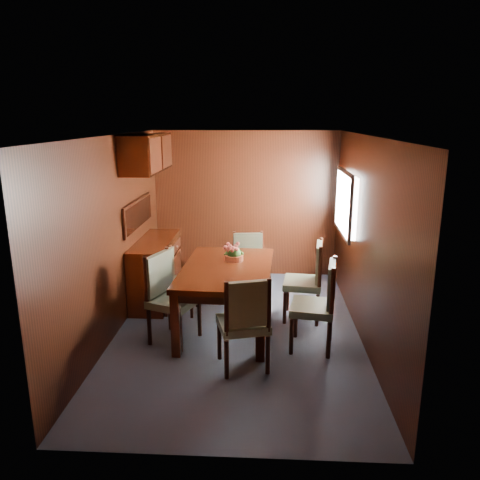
# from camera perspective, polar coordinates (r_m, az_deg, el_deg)

# --- Properties ---
(ground) EXTENTS (4.50, 4.50, 0.00)m
(ground) POSITION_cam_1_polar(r_m,az_deg,el_deg) (5.98, -0.27, -11.03)
(ground) COLOR #383E4D
(ground) RESTS_ON ground
(room_shell) EXTENTS (3.06, 4.52, 2.41)m
(room_shell) POSITION_cam_1_polar(r_m,az_deg,el_deg) (5.81, -1.13, 5.11)
(room_shell) COLOR black
(room_shell) RESTS_ON ground
(sideboard) EXTENTS (0.48, 1.40, 0.90)m
(sideboard) POSITION_cam_1_polar(r_m,az_deg,el_deg) (6.91, -10.20, -3.63)
(sideboard) COLOR #351206
(sideboard) RESTS_ON ground
(dining_table) EXTENTS (1.17, 1.79, 0.81)m
(dining_table) POSITION_cam_1_polar(r_m,az_deg,el_deg) (5.83, -1.58, -4.33)
(dining_table) COLOR #351206
(dining_table) RESTS_ON ground
(chair_left_near) EXTENTS (0.64, 0.66, 1.08)m
(chair_left_near) POSITION_cam_1_polar(r_m,az_deg,el_deg) (5.62, -8.79, -6.31)
(chair_left_near) COLOR black
(chair_left_near) RESTS_ON ground
(chair_left_far) EXTENTS (0.43, 0.45, 0.90)m
(chair_left_far) POSITION_cam_1_polar(r_m,az_deg,el_deg) (6.42, -7.79, -4.53)
(chair_left_far) COLOR black
(chair_left_far) RESTS_ON ground
(chair_right_near) EXTENTS (0.56, 0.58, 1.06)m
(chair_right_near) POSITION_cam_1_polar(r_m,az_deg,el_deg) (5.42, 9.72, -7.28)
(chair_right_near) COLOR black
(chair_right_near) RESTS_ON ground
(chair_right_far) EXTENTS (0.54, 0.56, 1.06)m
(chair_right_far) POSITION_cam_1_polar(r_m,az_deg,el_deg) (6.19, 8.41, -4.43)
(chair_right_far) COLOR black
(chair_right_far) RESTS_ON ground
(chair_head) EXTENTS (0.61, 0.60, 1.06)m
(chair_head) POSITION_cam_1_polar(r_m,az_deg,el_deg) (4.90, 0.58, -9.57)
(chair_head) COLOR black
(chair_head) RESTS_ON ground
(chair_foot) EXTENTS (0.52, 0.50, 0.98)m
(chair_foot) POSITION_cam_1_polar(r_m,az_deg,el_deg) (6.84, 1.05, -2.76)
(chair_foot) COLOR black
(chair_foot) RESTS_ON ground
(flower_centerpiece) EXTENTS (0.25, 0.25, 0.25)m
(flower_centerpiece) POSITION_cam_1_polar(r_m,az_deg,el_deg) (6.00, -0.73, -1.40)
(flower_centerpiece) COLOR #CB643E
(flower_centerpiece) RESTS_ON dining_table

